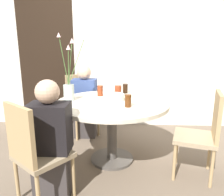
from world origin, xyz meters
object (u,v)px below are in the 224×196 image
Objects in this scene: chair_right_flank at (34,150)px; drink_glass_1 at (118,91)px; drink_glass_2 at (128,101)px; side_plate at (109,110)px; flower_vase at (69,84)px; person_boy at (51,144)px; chair_far_back at (81,101)px; drink_glass_3 at (125,88)px; drink_glass_0 at (100,91)px; birthday_cake at (114,97)px; person_woman at (85,104)px; chair_near_front at (204,131)px.

drink_glass_1 is at bearing -85.40° from chair_right_flank.
chair_right_flank is 0.99m from drink_glass_2.
flower_vase is at bearing 141.33° from side_plate.
person_boy is (-0.01, -0.67, -0.40)m from flower_vase.
chair_right_flank is at bearing -97.99° from flower_vase.
chair_far_back is at bearing 123.80° from drink_glass_2.
chair_far_back is 1.27m from drink_glass_2.
chair_far_back is 1.00× the size of chair_right_flank.
drink_glass_2 is at bearing 36.62° from side_plate.
drink_glass_3 reaches higher than side_plate.
drink_glass_1 is 1.14× the size of drink_glass_3.
drink_glass_0 reaches higher than side_plate.
chair_right_flank reaches higher than drink_glass_3.
drink_glass_0 is (-0.18, 0.22, 0.03)m from birthday_cake.
person_woman reaches higher than chair_far_back.
drink_glass_0 is at bearing 37.25° from flower_vase.
chair_near_front is (1.44, -1.10, 0.00)m from chair_far_back.
flower_vase reaches higher than drink_glass_0.
person_boy is at bearing -122.50° from drink_glass_1.
drink_glass_2 is at bearing -87.98° from drink_glass_3.
drink_glass_2 is (0.15, -0.26, 0.03)m from birthday_cake.
birthday_cake is 0.29m from drink_glass_0.
side_plate is at bearing -101.45° from drink_glass_3.
person_woman is (-1.35, 0.97, -0.01)m from chair_near_front.
side_plate is 1.24× the size of drink_glass_1.
flower_vase is at bearing -85.54° from chair_near_front.
person_boy reaches higher than drink_glass_3.
drink_glass_3 is (0.13, 0.40, 0.02)m from birthday_cake.
chair_right_flank is 0.85× the size of person_boy.
person_woman is at bearing -108.49° from chair_near_front.
chair_far_back is 0.71m from drink_glass_0.
chair_far_back is 6.90× the size of drink_glass_0.
person_woman reaches higher than drink_glass_1.
flower_vase is 5.34× the size of drink_glass_1.
drink_glass_0 is 0.36m from drink_glass_3.
side_plate is at bearing -76.50° from drink_glass_0.
drink_glass_1 is 0.13× the size of person_woman.
chair_near_front is at bearing -5.76° from drink_glass_2.
drink_glass_0 is 0.23m from drink_glass_1.
drink_glass_2 is (0.77, 0.56, 0.28)m from chair_right_flank.
drink_glass_2 is at bearing 32.77° from person_boy.
side_plate is 1.41× the size of drink_glass_3.
person_boy is (-0.65, -1.09, -0.28)m from drink_glass_3.
chair_near_front is 7.40× the size of drink_glass_3.
person_boy is (-0.56, -0.87, -0.29)m from drink_glass_1.
person_boy is at bearing -120.58° from drink_glass_3.
chair_near_front is at bearing -20.61° from birthday_cake.
drink_glass_1 is (0.22, -0.04, 0.00)m from drink_glass_0.
chair_far_back reaches higher than drink_glass_1.
chair_near_front is 3.92× the size of birthday_cake.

